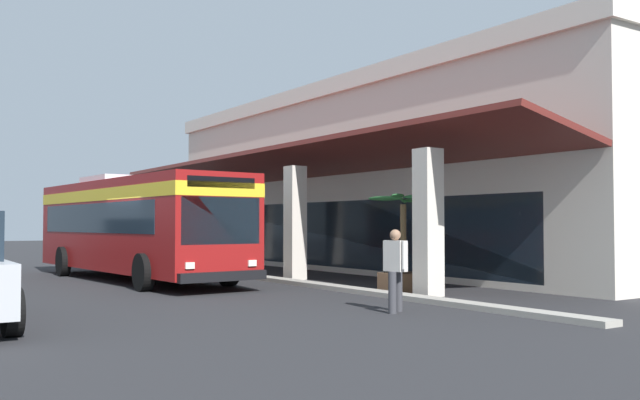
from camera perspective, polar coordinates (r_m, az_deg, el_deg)
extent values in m
plane|color=#262628|center=(24.48, 4.61, -6.12)|extent=(120.00, 120.00, 0.00)
cube|color=#9E998E|center=(24.46, -7.72, -5.97)|extent=(29.73, 0.50, 0.12)
cube|color=beige|center=(30.00, 9.20, 0.94)|extent=(24.77, 11.74, 6.57)
cube|color=silver|center=(30.39, 9.16, 7.70)|extent=(25.07, 12.04, 0.60)
cube|color=beige|center=(33.30, -13.35, -1.87)|extent=(0.55, 0.55, 3.62)
cube|color=beige|center=(27.58, -8.85, -1.88)|extent=(0.55, 0.55, 3.62)
cube|color=beige|center=(22.12, -2.06, -1.88)|extent=(0.55, 0.55, 3.62)
cube|color=beige|center=(17.17, 8.88, -1.82)|extent=(0.55, 0.55, 3.62)
cube|color=#5B1E19|center=(25.55, -3.18, 2.95)|extent=(24.77, 3.16, 0.82)
cube|color=#19232D|center=(26.33, -0.11, -2.79)|extent=(20.81, 0.08, 2.40)
cube|color=maroon|center=(22.63, -14.93, -2.03)|extent=(11.14, 3.24, 2.75)
cube|color=yellow|center=(22.65, -14.91, 0.32)|extent=(11.16, 3.26, 0.36)
cube|color=#19232D|center=(22.91, -15.21, -1.46)|extent=(9.39, 3.16, 0.90)
cube|color=#19232D|center=(17.70, -8.13, -1.69)|extent=(0.20, 2.24, 1.20)
cube|color=black|center=(17.73, -8.10, 1.45)|extent=(0.18, 1.94, 0.28)
cube|color=black|center=(17.64, -7.95, -6.24)|extent=(0.36, 2.46, 0.24)
cube|color=silver|center=(18.14, -5.60, -5.18)|extent=(0.08, 0.24, 0.16)
cube|color=silver|center=(17.27, -10.66, -5.32)|extent=(0.08, 0.24, 0.16)
cube|color=silver|center=(24.07, -16.27, 1.55)|extent=(2.51, 1.93, 0.24)
cylinder|color=black|center=(19.97, -7.54, -5.60)|extent=(1.00, 0.30, 1.00)
cylinder|color=black|center=(18.83, -14.32, -5.78)|extent=(1.00, 0.30, 1.00)
cylinder|color=black|center=(26.00, -14.96, -4.72)|extent=(1.00, 0.30, 1.00)
cylinder|color=black|center=(25.13, -20.36, -4.75)|extent=(1.00, 0.30, 1.00)
cylinder|color=black|center=(11.97, -23.97, -8.44)|extent=(0.76, 0.26, 0.76)
cylinder|color=#38383D|center=(14.18, 6.47, -7.45)|extent=(0.16, 0.16, 0.82)
cylinder|color=#38383D|center=(13.82, 5.97, -7.60)|extent=(0.16, 0.16, 0.82)
cube|color=silver|center=(13.95, 6.21, -4.59)|extent=(0.50, 0.26, 0.61)
sphere|color=#8C664C|center=(13.94, 6.21, -2.87)|extent=(0.22, 0.22, 0.22)
cylinder|color=silver|center=(14.19, 5.53, -4.43)|extent=(0.09, 0.09, 0.55)
cylinder|color=silver|center=(13.71, 6.92, -4.51)|extent=(0.09, 0.09, 0.55)
cube|color=brown|center=(18.40, 6.88, -6.72)|extent=(0.98, 0.98, 0.49)
cylinder|color=#332319|center=(18.38, 6.88, -5.93)|extent=(0.83, 0.83, 0.02)
cylinder|color=brown|center=(18.34, 6.87, -3.17)|extent=(0.16, 0.16, 1.79)
ellipsoid|color=#286B33|center=(17.93, 7.80, 0.31)|extent=(1.04, 0.31, 0.15)
ellipsoid|color=#286B33|center=(18.52, 8.19, -0.05)|extent=(0.51, 0.94, 0.16)
ellipsoid|color=#286B33|center=(18.78, 6.85, -0.06)|extent=(0.80, 0.72, 0.18)
ellipsoid|color=#286B33|center=(18.57, 5.41, 0.13)|extent=(1.02, 0.63, 0.17)
ellipsoid|color=#286B33|center=(17.99, 6.40, 0.35)|extent=(0.55, 0.79, 0.15)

